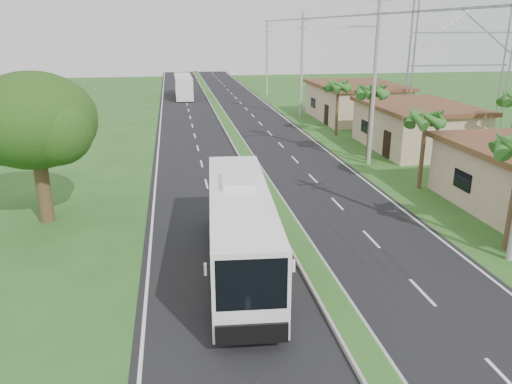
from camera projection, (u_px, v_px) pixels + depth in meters
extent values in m
plane|color=#28541F|center=(332.00, 301.00, 18.13)|extent=(180.00, 180.00, 0.00)
cube|color=black|center=(249.00, 162.00, 36.86)|extent=(14.00, 160.00, 0.02)
cube|color=gray|center=(249.00, 161.00, 36.83)|extent=(1.20, 160.00, 0.17)
cube|color=#28541F|center=(249.00, 159.00, 36.81)|extent=(0.95, 160.00, 0.02)
cube|color=silver|center=(157.00, 166.00, 35.81)|extent=(0.12, 160.00, 0.01)
cube|color=silver|center=(336.00, 158.00, 37.91)|extent=(0.12, 160.00, 0.01)
cube|color=tan|center=(416.00, 128.00, 40.40)|extent=(7.00, 10.00, 3.35)
cube|color=#51261C|center=(418.00, 106.00, 39.83)|extent=(7.60, 10.60, 0.32)
cube|color=tan|center=(355.00, 103.00, 53.49)|extent=(8.00, 11.00, 3.50)
cube|color=#51261C|center=(356.00, 85.00, 52.89)|extent=(8.60, 11.60, 0.32)
cylinder|color=#473321|center=(422.00, 152.00, 30.12)|extent=(0.26, 0.26, 4.60)
cylinder|color=#473321|center=(370.00, 125.00, 36.46)|extent=(0.26, 0.26, 5.40)
cylinder|color=#473321|center=(337.00, 109.00, 45.06)|extent=(0.26, 0.26, 4.80)
cylinder|color=#473321|center=(512.00, 133.00, 34.11)|extent=(0.26, 0.26, 5.20)
cylinder|color=#473321|center=(43.00, 184.00, 24.99)|extent=(0.70, 0.70, 4.00)
ellipsoid|color=#1D3D10|center=(34.00, 120.00, 23.99)|extent=(6.00, 6.00, 4.68)
sphere|color=#1D3D10|center=(9.00, 128.00, 24.67)|extent=(3.80, 3.80, 3.80)
sphere|color=#1D3D10|center=(56.00, 130.00, 23.33)|extent=(3.40, 3.40, 3.40)
cylinder|color=gray|center=(374.00, 80.00, 34.44)|extent=(0.28, 0.28, 12.00)
cube|color=gray|center=(379.00, 12.00, 33.06)|extent=(1.20, 0.10, 0.10)
cube|color=gray|center=(361.00, 27.00, 33.15)|extent=(2.40, 0.10, 0.10)
cylinder|color=gray|center=(302.00, 66.00, 53.33)|extent=(0.28, 0.28, 11.00)
cube|color=gray|center=(303.00, 20.00, 51.85)|extent=(1.60, 0.12, 0.12)
cube|color=gray|center=(303.00, 28.00, 52.10)|extent=(1.20, 0.10, 0.10)
cylinder|color=gray|center=(267.00, 58.00, 72.14)|extent=(0.28, 0.28, 10.50)
cube|color=gray|center=(267.00, 26.00, 70.74)|extent=(1.60, 0.12, 0.12)
cube|color=gray|center=(267.00, 32.00, 70.99)|extent=(1.20, 0.10, 0.10)
cylinder|color=gray|center=(413.00, 66.00, 46.54)|extent=(0.18, 0.18, 12.00)
cylinder|color=gray|center=(510.00, 65.00, 48.11)|extent=(0.18, 0.18, 12.00)
cylinder|color=gray|center=(408.00, 66.00, 47.48)|extent=(0.18, 0.18, 12.00)
cylinder|color=gray|center=(503.00, 64.00, 49.04)|extent=(0.18, 0.18, 12.00)
cube|color=gray|center=(459.00, 65.00, 47.79)|extent=(10.00, 0.14, 0.14)
cube|color=gray|center=(463.00, 33.00, 46.85)|extent=(10.00, 0.14, 0.14)
cube|color=white|center=(240.00, 227.00, 19.87)|extent=(3.17, 11.37, 2.95)
cube|color=black|center=(239.00, 207.00, 20.19)|extent=(3.05, 9.13, 1.18)
cube|color=black|center=(251.00, 284.00, 14.47)|extent=(2.11, 0.30, 1.65)
cube|color=red|center=(242.00, 252.00, 18.99)|extent=(2.75, 5.03, 0.51)
cube|color=yellow|center=(240.00, 243.00, 20.39)|extent=(2.59, 2.98, 0.23)
cube|color=white|center=(238.00, 180.00, 20.42)|extent=(1.47, 2.34, 0.26)
cylinder|color=black|center=(216.00, 306.00, 16.85)|extent=(0.37, 0.99, 0.97)
cylinder|color=black|center=(278.00, 303.00, 17.04)|extent=(0.37, 0.99, 0.97)
cylinder|color=black|center=(214.00, 231.00, 23.05)|extent=(0.37, 0.99, 0.97)
cylinder|color=black|center=(259.00, 230.00, 23.23)|extent=(0.37, 0.99, 0.97)
cube|color=white|center=(183.00, 86.00, 70.19)|extent=(2.32, 10.48, 2.91)
cube|color=black|center=(183.00, 80.00, 70.34)|extent=(2.36, 7.75, 0.99)
cube|color=orange|center=(184.00, 91.00, 69.51)|extent=(2.35, 5.02, 0.32)
cylinder|color=black|center=(177.00, 99.00, 66.34)|extent=(0.28, 0.87, 0.87)
cylinder|color=black|center=(192.00, 98.00, 66.67)|extent=(0.28, 0.87, 0.87)
cylinder|color=black|center=(176.00, 91.00, 74.01)|extent=(0.28, 0.87, 0.87)
cylinder|color=black|center=(190.00, 91.00, 74.33)|extent=(0.28, 0.87, 0.87)
imported|color=black|center=(257.00, 241.00, 21.93)|extent=(1.73, 0.75, 1.00)
imported|color=maroon|center=(257.00, 224.00, 21.66)|extent=(0.64, 0.47, 1.59)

